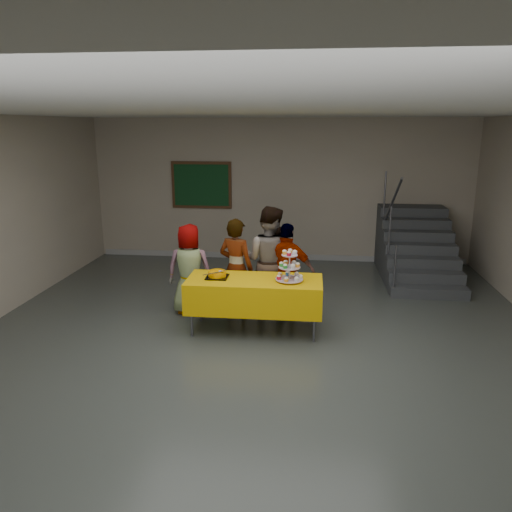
# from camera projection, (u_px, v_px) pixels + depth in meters

# --- Properties ---
(room_shell) EXTENTS (10.00, 10.04, 3.02)m
(room_shell) POSITION_uv_depth(u_px,v_px,m) (253.00, 190.00, 5.64)
(room_shell) COLOR #4C514C
(room_shell) RESTS_ON ground
(bake_table) EXTENTS (1.88, 0.78, 0.77)m
(bake_table) POSITION_uv_depth(u_px,v_px,m) (254.00, 294.00, 6.98)
(bake_table) COLOR #595960
(bake_table) RESTS_ON ground
(cupcake_stand) EXTENTS (0.38, 0.38, 0.44)m
(cupcake_stand) POSITION_uv_depth(u_px,v_px,m) (289.00, 269.00, 6.79)
(cupcake_stand) COLOR silver
(cupcake_stand) RESTS_ON bake_table
(bear_cake) EXTENTS (0.32, 0.36, 0.12)m
(bear_cake) POSITION_uv_depth(u_px,v_px,m) (217.00, 273.00, 6.99)
(bear_cake) COLOR black
(bear_cake) RESTS_ON bake_table
(schoolchild_a) EXTENTS (0.71, 0.48, 1.41)m
(schoolchild_a) POSITION_uv_depth(u_px,v_px,m) (190.00, 269.00, 7.65)
(schoolchild_a) COLOR slate
(schoolchild_a) RESTS_ON ground
(schoolchild_b) EXTENTS (0.64, 0.53, 1.52)m
(schoolchild_b) POSITION_uv_depth(u_px,v_px,m) (236.00, 268.00, 7.51)
(schoolchild_b) COLOR slate
(schoolchild_b) RESTS_ON ground
(schoolchild_c) EXTENTS (0.97, 0.85, 1.67)m
(schoolchild_c) POSITION_uv_depth(u_px,v_px,m) (269.00, 260.00, 7.63)
(schoolchild_c) COLOR slate
(schoolchild_c) RESTS_ON ground
(schoolchild_d) EXTENTS (0.91, 0.52, 1.45)m
(schoolchild_d) POSITION_uv_depth(u_px,v_px,m) (287.00, 271.00, 7.45)
(schoolchild_d) COLOR slate
(schoolchild_d) RESTS_ON ground
(staircase) EXTENTS (1.30, 2.40, 2.04)m
(staircase) POSITION_uv_depth(u_px,v_px,m) (414.00, 250.00, 9.72)
(staircase) COLOR #424447
(staircase) RESTS_ON ground
(noticeboard) EXTENTS (1.30, 0.05, 1.00)m
(noticeboard) POSITION_uv_depth(u_px,v_px,m) (201.00, 185.00, 10.70)
(noticeboard) COLOR #472B16
(noticeboard) RESTS_ON ground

